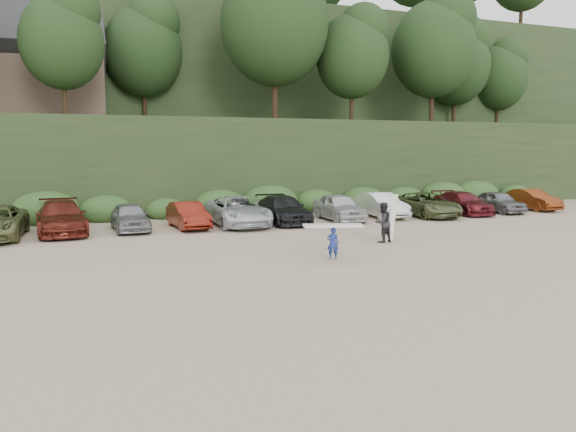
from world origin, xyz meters
name	(u,v)px	position (x,y,z in m)	size (l,w,h in m)	color
ground	(363,256)	(0.00, 0.00, 0.00)	(120.00, 120.00, 0.00)	tan
hillside_backdrop	(180,73)	(-0.26, 35.93, 11.22)	(90.00, 41.50, 28.00)	black
parked_cars	(248,211)	(-1.55, 9.96, 0.74)	(39.40, 6.25, 1.58)	silver
child_surfer	(333,236)	(-1.34, -0.14, 0.90)	(2.28, 1.16, 1.32)	navy
adult_surfer	(384,222)	(2.40, 2.50, 0.90)	(1.37, 0.87, 2.09)	black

